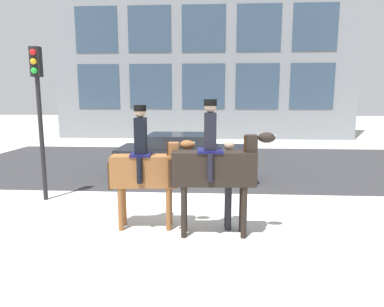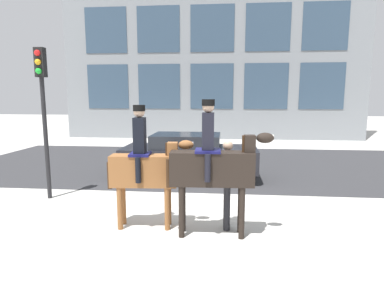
{
  "view_description": "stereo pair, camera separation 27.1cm",
  "coord_description": "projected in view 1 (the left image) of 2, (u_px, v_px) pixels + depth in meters",
  "views": [
    {
      "loc": [
        0.65,
        -8.71,
        2.66
      ],
      "look_at": [
        0.18,
        -1.33,
        1.43
      ],
      "focal_mm": 32.0,
      "sensor_mm": 36.0,
      "label": 1
    },
    {
      "loc": [
        0.92,
        -8.68,
        2.66
      ],
      "look_at": [
        0.18,
        -1.33,
        1.43
      ],
      "focal_mm": 32.0,
      "sensor_mm": 36.0,
      "label": 2
    }
  ],
  "objects": [
    {
      "name": "traffic_light",
      "position": [
        38.0,
        99.0,
        8.5
      ],
      "size": [
        0.24,
        0.29,
        3.86
      ],
      "color": "black",
      "rests_on": "ground_plane"
    },
    {
      "name": "pedestrian_bystander",
      "position": [
        228.0,
        177.0,
        6.82
      ],
      "size": [
        0.82,
        0.45,
        1.81
      ],
      "rotation": [
        0.0,
        0.0,
        -3.11
      ],
      "color": "#232328",
      "rests_on": "ground_plane"
    },
    {
      "name": "mounted_horse_companion",
      "position": [
        216.0,
        165.0,
        6.46
      ],
      "size": [
        2.01,
        0.65,
        2.61
      ],
      "rotation": [
        0.0,
        0.0,
        0.04
      ],
      "color": "black",
      "rests_on": "ground_plane"
    },
    {
      "name": "ground_plane",
      "position": [
        188.0,
        198.0,
        9.05
      ],
      "size": [
        80.0,
        80.0,
        0.0
      ],
      "primitive_type": "plane",
      "color": "#B2AFA8"
    },
    {
      "name": "mounted_horse_lead",
      "position": [
        146.0,
        167.0,
        6.84
      ],
      "size": [
        1.76,
        0.65,
        2.5
      ],
      "rotation": [
        0.0,
        0.0,
        0.07
      ],
      "color": "brown",
      "rests_on": "ground_plane"
    },
    {
      "name": "road_surface",
      "position": [
        197.0,
        164.0,
        13.72
      ],
      "size": [
        18.76,
        8.5,
        0.01
      ],
      "color": "#2D2D30",
      "rests_on": "ground_plane"
    },
    {
      "name": "street_car_near_lane",
      "position": [
        185.0,
        155.0,
        11.13
      ],
      "size": [
        4.33,
        1.89,
        1.46
      ],
      "color": "black",
      "rests_on": "ground_plane"
    }
  ]
}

